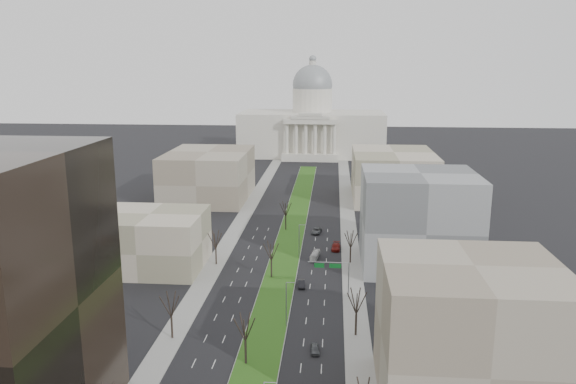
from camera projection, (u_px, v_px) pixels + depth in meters
The scene contains 25 objects.
ground at pixel (292, 230), 174.01m from camera, with size 600.00×600.00×0.00m, color black.
median at pixel (292, 231), 173.00m from camera, with size 8.00×222.03×0.20m.
sidewalk_left at pixel (221, 255), 151.10m from camera, with size 5.00×330.00×0.15m, color gray.
sidewalk_right at pixel (351, 259), 148.30m from camera, with size 5.00×330.00×0.15m, color gray.
capitol at pixel (312, 126), 315.68m from camera, with size 80.00×46.00×55.00m.
building_beige_left at pixel (151, 241), 141.08m from camera, with size 26.00×22.00×14.00m, color gray.
building_tan_right at pixel (469, 335), 83.42m from camera, with size 26.00×24.00×22.00m, color gray.
building_grey_right at pixel (418, 220), 141.41m from camera, with size 28.00×26.00×24.00m, color slate.
building_far_left at pixel (209, 175), 213.65m from camera, with size 30.00×40.00×18.00m, color gray.
building_far_right at pixel (393, 175), 212.92m from camera, with size 30.00×40.00×18.00m, color gray.
tree_left_mid at pixel (171, 304), 103.87m from camera, with size 5.40×5.40×9.72m.
tree_left_far at pixel (216, 239), 142.76m from camera, with size 5.28×5.28×9.50m.
tree_right_mid at pixel (357, 300), 104.97m from camera, with size 5.52×5.52×9.94m.
tree_right_far at pixel (351, 239), 143.97m from camera, with size 5.04×5.04×9.07m.
tree_median_a at pixel (245, 327), 94.88m from camera, with size 5.40×5.40×9.72m.
tree_median_b at pixel (271, 250), 133.74m from camera, with size 5.40×5.40×9.72m.
tree_median_c at pixel (286, 208), 172.60m from camera, with size 5.40×5.40×9.72m.
streetlamp_median_b at pixel (287, 303), 109.48m from camera, with size 1.90×0.20×9.16m.
streetlamp_median_c at pixel (299, 240), 148.34m from camera, with size 1.90×0.20×9.16m.
mast_arm_signs at pixel (336, 271), 123.02m from camera, with size 9.12×0.24×8.09m.
car_grey_near at pixel (315, 349), 100.27m from camera, with size 1.56×3.88×1.32m, color #484B4F.
car_black at pixel (301, 284), 129.75m from camera, with size 1.56×4.47×1.47m, color black.
car_red at pixel (336, 247), 155.61m from camera, with size 2.32×5.71×1.66m, color maroon.
car_grey_far at pixel (317, 231), 170.80m from camera, with size 2.62×5.68×1.58m, color #434549.
box_van at pixel (315, 255), 148.42m from camera, with size 1.55×6.64×1.85m, color white.
Camera 1 is at (12.40, -46.51, 50.42)m, focal length 35.00 mm.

